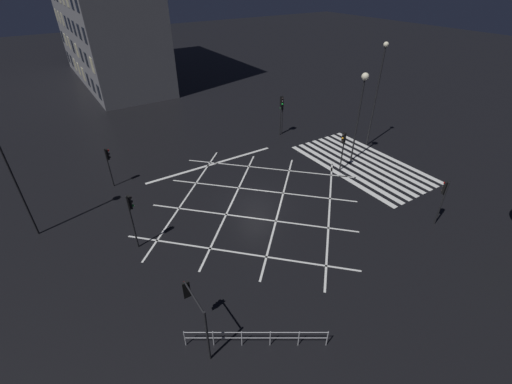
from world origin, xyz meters
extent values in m
plane|color=black|center=(0.00, 0.00, 0.00)|extent=(200.00, 200.00, 0.00)
cube|color=silver|center=(0.00, -8.70, 0.00)|extent=(12.68, 0.50, 0.01)
cube|color=silver|center=(0.00, -9.60, 0.00)|extent=(12.68, 0.50, 0.01)
cube|color=silver|center=(0.00, -10.50, 0.00)|extent=(12.68, 0.50, 0.01)
cube|color=silver|center=(0.00, -11.40, 0.00)|extent=(12.68, 0.50, 0.01)
cube|color=silver|center=(0.00, -12.30, 0.00)|extent=(12.68, 0.50, 0.01)
cube|color=silver|center=(0.00, -13.20, 0.00)|extent=(12.68, 0.50, 0.01)
cube|color=silver|center=(0.00, -14.10, 0.00)|extent=(12.68, 0.50, 0.01)
cube|color=silver|center=(0.00, -15.00, 0.00)|extent=(12.68, 0.50, 0.01)
cube|color=silver|center=(3.99, -3.99, 0.00)|extent=(11.06, 11.06, 0.01)
cube|color=silver|center=(-3.99, -3.99, 0.00)|extent=(11.06, 11.06, 0.01)
cube|color=silver|center=(1.33, -1.33, 0.00)|extent=(11.06, 11.06, 0.01)
cube|color=silver|center=(-1.33, -1.33, 0.00)|extent=(11.06, 11.06, 0.01)
cube|color=silver|center=(-1.33, 1.33, 0.00)|extent=(11.06, 11.06, 0.01)
cube|color=silver|center=(1.33, 1.33, 0.00)|extent=(11.06, 11.06, 0.01)
cube|color=silver|center=(-3.99, 3.99, 0.00)|extent=(11.06, 11.06, 0.01)
cube|color=silver|center=(3.99, 3.99, 0.00)|extent=(11.06, 11.06, 0.01)
cube|color=silver|center=(7.55, 0.00, 0.00)|extent=(0.30, 12.68, 0.01)
cube|color=black|center=(54.00, 5.03, 2.00)|extent=(1.40, 0.06, 1.80)
cube|color=black|center=(50.47, 5.03, 2.00)|extent=(1.40, 0.06, 1.80)
cube|color=beige|center=(46.94, 5.03, 2.00)|extent=(1.40, 0.06, 1.80)
cube|color=beige|center=(43.41, 5.03, 2.00)|extent=(1.40, 0.06, 1.80)
cube|color=beige|center=(39.88, 5.03, 2.00)|extent=(1.40, 0.06, 1.80)
cube|color=black|center=(36.35, 5.03, 2.00)|extent=(1.40, 0.06, 1.80)
cube|color=black|center=(32.82, 5.03, 2.00)|extent=(1.40, 0.06, 1.80)
cube|color=black|center=(29.29, 5.03, 2.00)|extent=(1.40, 0.06, 1.80)
cube|color=black|center=(54.00, 5.03, 5.34)|extent=(1.40, 0.06, 1.80)
cube|color=beige|center=(50.47, 5.03, 5.34)|extent=(1.40, 0.06, 1.80)
cube|color=beige|center=(46.94, 5.03, 5.34)|extent=(1.40, 0.06, 1.80)
cube|color=black|center=(43.41, 5.03, 5.34)|extent=(1.40, 0.06, 1.80)
cube|color=beige|center=(39.88, 5.03, 5.34)|extent=(1.40, 0.06, 1.80)
cube|color=black|center=(36.35, 5.03, 5.34)|extent=(1.40, 0.06, 1.80)
cube|color=black|center=(32.82, 5.03, 5.34)|extent=(1.40, 0.06, 1.80)
cube|color=beige|center=(29.29, 5.03, 5.34)|extent=(1.40, 0.06, 1.80)
cube|color=beige|center=(54.00, 5.03, 8.67)|extent=(1.40, 0.06, 1.80)
cube|color=beige|center=(50.47, 5.03, 8.67)|extent=(1.40, 0.06, 1.80)
cube|color=beige|center=(46.94, 5.03, 8.67)|extent=(1.40, 0.06, 1.80)
cube|color=black|center=(43.41, 5.03, 8.67)|extent=(1.40, 0.06, 1.80)
cube|color=black|center=(39.88, 5.03, 8.67)|extent=(1.40, 0.06, 1.80)
cube|color=black|center=(36.35, 5.03, 8.67)|extent=(1.40, 0.06, 1.80)
cube|color=black|center=(32.82, 5.03, 8.67)|extent=(1.40, 0.06, 1.80)
cube|color=black|center=(29.29, 5.03, 8.67)|extent=(1.40, 0.06, 1.80)
cube|color=black|center=(32.82, 5.03, 12.01)|extent=(1.40, 0.06, 1.80)
cube|color=black|center=(29.29, 5.03, 12.01)|extent=(1.40, 0.06, 1.80)
cylinder|color=black|center=(-9.12, -9.34, 1.76)|extent=(0.11, 0.11, 3.53)
cube|color=black|center=(-8.98, -9.34, 3.03)|extent=(0.16, 0.28, 0.90)
sphere|color=red|center=(-8.87, -9.34, 3.33)|extent=(0.18, 0.18, 0.18)
sphere|color=black|center=(-8.87, -9.34, 3.03)|extent=(0.18, 0.18, 0.18)
sphere|color=black|center=(-8.87, -9.34, 2.73)|extent=(0.18, 0.18, 0.18)
cube|color=black|center=(-9.07, -9.34, 3.03)|extent=(0.02, 0.36, 0.98)
cylinder|color=black|center=(9.78, -9.73, 1.85)|extent=(0.11, 0.11, 3.71)
cube|color=black|center=(9.78, -9.59, 3.21)|extent=(0.28, 0.16, 0.90)
sphere|color=black|center=(9.78, -9.48, 3.51)|extent=(0.18, 0.18, 0.18)
sphere|color=black|center=(9.78, -9.48, 3.21)|extent=(0.18, 0.18, 0.18)
sphere|color=green|center=(9.78, -9.48, 2.91)|extent=(0.18, 0.18, 0.18)
cube|color=black|center=(9.78, -9.68, 3.21)|extent=(0.36, 0.02, 0.98)
cylinder|color=black|center=(0.07, 9.20, 2.02)|extent=(0.11, 0.11, 4.04)
cube|color=black|center=(0.07, 9.07, 3.54)|extent=(0.28, 0.16, 0.90)
sphere|color=black|center=(0.07, 8.96, 3.84)|extent=(0.18, 0.18, 0.18)
sphere|color=black|center=(0.07, 8.96, 3.54)|extent=(0.18, 0.18, 0.18)
sphere|color=green|center=(0.07, 8.96, 3.24)|extent=(0.18, 0.18, 0.18)
cube|color=black|center=(0.07, 9.16, 3.54)|extent=(0.36, 0.02, 0.98)
cylinder|color=black|center=(-9.44, 8.70, 1.70)|extent=(0.11, 0.11, 3.40)
cylinder|color=black|center=(-8.41, 8.70, 3.25)|extent=(2.07, 0.09, 0.09)
cube|color=black|center=(-7.37, 8.70, 2.80)|extent=(0.16, 0.28, 0.90)
sphere|color=red|center=(-7.26, 8.70, 3.10)|extent=(0.18, 0.18, 0.18)
sphere|color=black|center=(-7.26, 8.70, 2.80)|extent=(0.18, 0.18, 0.18)
sphere|color=black|center=(-7.26, 8.70, 2.50)|extent=(0.18, 0.18, 0.18)
cube|color=black|center=(-7.46, 8.70, 2.80)|extent=(0.02, 0.36, 0.98)
cylinder|color=black|center=(0.28, -9.26, 1.84)|extent=(0.11, 0.11, 3.69)
cube|color=black|center=(0.28, -9.13, 3.19)|extent=(0.28, 0.16, 0.90)
sphere|color=black|center=(0.28, -9.01, 3.49)|extent=(0.18, 0.18, 0.18)
sphere|color=orange|center=(0.28, -9.01, 3.19)|extent=(0.18, 0.18, 0.18)
sphere|color=black|center=(0.28, -9.01, 2.89)|extent=(0.18, 0.18, 0.18)
cube|color=black|center=(0.28, -9.22, 3.19)|extent=(0.36, 0.02, 0.98)
cylinder|color=black|center=(9.56, -9.32, 2.16)|extent=(0.11, 0.11, 4.31)
cube|color=black|center=(9.42, -9.32, 3.81)|extent=(0.16, 0.28, 0.90)
sphere|color=black|center=(9.31, -9.32, 4.11)|extent=(0.18, 0.18, 0.18)
sphere|color=black|center=(9.31, -9.32, 3.81)|extent=(0.18, 0.18, 0.18)
sphere|color=green|center=(9.31, -9.32, 3.51)|extent=(0.18, 0.18, 0.18)
cube|color=black|center=(9.51, -9.32, 3.81)|extent=(0.02, 0.36, 0.98)
cylinder|color=black|center=(8.66, 8.66, 1.73)|extent=(0.11, 0.11, 3.45)
cube|color=black|center=(8.66, 8.53, 2.95)|extent=(0.28, 0.16, 0.90)
sphere|color=red|center=(8.66, 8.42, 3.25)|extent=(0.18, 0.18, 0.18)
sphere|color=black|center=(8.66, 8.42, 2.95)|extent=(0.18, 0.18, 0.18)
sphere|color=black|center=(8.66, 8.42, 2.65)|extent=(0.18, 0.18, 0.18)
cube|color=black|center=(8.66, 8.62, 2.95)|extent=(0.36, 0.02, 0.98)
cylinder|color=black|center=(2.52, -15.27, 4.80)|extent=(0.14, 0.14, 9.60)
sphere|color=#F4EAC6|center=(2.52, -15.27, 9.74)|extent=(0.47, 0.47, 0.47)
cylinder|color=black|center=(1.07, -11.51, 3.82)|extent=(0.14, 0.14, 7.65)
sphere|color=#F4EAC6|center=(1.07, -11.51, 7.84)|extent=(0.63, 0.63, 0.63)
cylinder|color=black|center=(5.16, 14.60, 4.44)|extent=(0.14, 0.14, 8.88)
cylinder|color=#B7B7BC|center=(-8.19, 9.38, 0.53)|extent=(0.05, 0.05, 1.05)
cylinder|color=#B7B7BC|center=(-8.93, 8.24, 0.53)|extent=(0.05, 0.05, 1.05)
cylinder|color=#B7B7BC|center=(-9.68, 7.09, 0.53)|extent=(0.05, 0.05, 1.05)
cylinder|color=#B7B7BC|center=(-10.42, 5.95, 0.53)|extent=(0.05, 0.05, 1.05)
cylinder|color=#B7B7BC|center=(-11.16, 4.80, 0.53)|extent=(0.05, 0.05, 1.05)
cylinder|color=#B7B7BC|center=(-11.91, 3.65, 0.53)|extent=(0.05, 0.05, 1.05)
cylinder|color=#B7B7BC|center=(-10.05, 6.52, 1.01)|extent=(3.75, 5.75, 0.04)
cylinder|color=#B7B7BC|center=(-10.05, 6.52, 0.58)|extent=(3.75, 5.75, 0.04)
camera|label=1|loc=(-18.28, 11.86, 15.42)|focal=24.00mm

